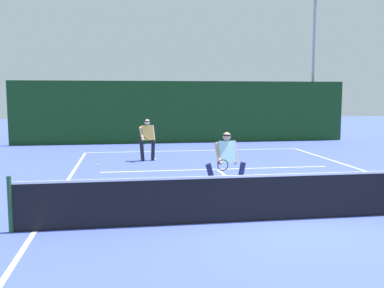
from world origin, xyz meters
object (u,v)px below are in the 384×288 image
(tennis_ball, at_px, (97,165))
(light_pole, at_px, (314,52))
(player_near, at_px, (226,160))
(player_far, at_px, (147,138))

(tennis_ball, relative_size, light_pole, 0.01)
(player_near, relative_size, light_pole, 0.20)
(player_near, xyz_separation_m, light_pole, (8.32, 13.24, 4.20))
(player_far, height_order, tennis_ball, player_far)
(tennis_ball, bearing_deg, player_near, -53.94)
(player_far, distance_m, light_pole, 13.05)
(tennis_ball, xyz_separation_m, light_pole, (12.05, 8.13, 5.08))
(player_near, relative_size, tennis_ball, 25.19)
(player_near, bearing_deg, light_pole, -126.97)
(player_near, xyz_separation_m, tennis_ball, (-3.72, 5.11, -0.88))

